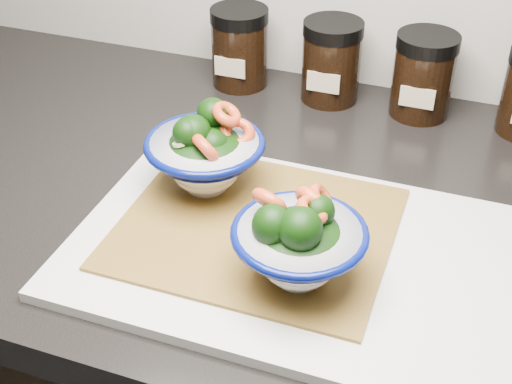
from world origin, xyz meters
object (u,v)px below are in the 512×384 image
(cutting_board, at_px, (294,253))
(spice_jar_b, at_px, (331,61))
(spice_jar_a, at_px, (240,47))
(bowl_left, at_px, (205,154))
(bowl_right, at_px, (299,243))
(spice_jar_c, at_px, (423,75))

(cutting_board, distance_m, spice_jar_b, 0.35)
(spice_jar_a, bearing_deg, cutting_board, -61.09)
(bowl_left, xyz_separation_m, spice_jar_b, (0.07, 0.28, -0.00))
(cutting_board, relative_size, bowl_right, 3.50)
(spice_jar_c, bearing_deg, bowl_left, -124.90)
(bowl_left, relative_size, spice_jar_c, 1.18)
(cutting_board, distance_m, bowl_left, 0.15)
(bowl_left, bearing_deg, bowl_right, -37.92)
(cutting_board, xyz_separation_m, bowl_right, (0.02, -0.04, 0.05))
(spice_jar_a, relative_size, spice_jar_b, 1.00)
(spice_jar_b, distance_m, spice_jar_c, 0.13)
(cutting_board, xyz_separation_m, spice_jar_a, (-0.19, 0.34, 0.05))
(spice_jar_b, bearing_deg, bowl_left, -103.83)
(bowl_left, distance_m, spice_jar_a, 0.29)
(bowl_right, bearing_deg, spice_jar_c, 82.20)
(bowl_left, relative_size, bowl_right, 1.04)
(cutting_board, bearing_deg, bowl_right, -68.85)
(cutting_board, height_order, spice_jar_b, spice_jar_b)
(bowl_right, distance_m, spice_jar_c, 0.39)
(spice_jar_c, bearing_deg, cutting_board, -101.48)
(bowl_left, bearing_deg, spice_jar_c, 55.10)
(spice_jar_b, bearing_deg, cutting_board, -80.84)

